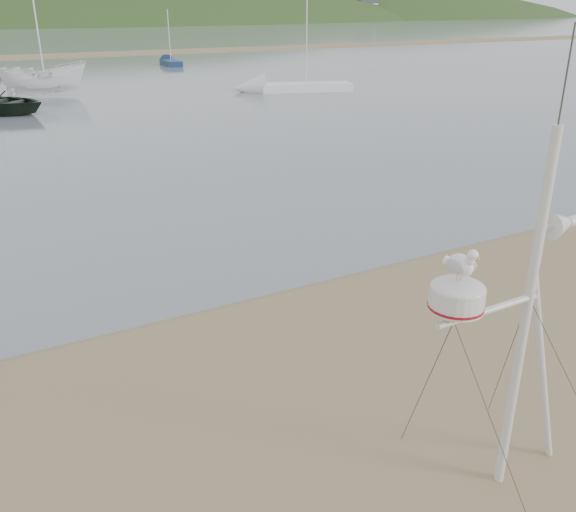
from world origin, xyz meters
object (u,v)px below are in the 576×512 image
mast_rig (513,396)px  sailboat_blue_far (168,62)px  boat_white (41,52)px  sailboat_white_near (274,88)px

mast_rig → sailboat_blue_far: mast_rig is taller
sailboat_blue_far → boat_white: bearing=-128.9°
boat_white → sailboat_blue_far: size_ratio=0.95×
mast_rig → boat_white: size_ratio=1.00×
mast_rig → sailboat_white_near: 35.95m
mast_rig → boat_white: boat_white is taller
mast_rig → boat_white: 38.18m
boat_white → sailboat_white_near: bearing=-108.5°
sailboat_blue_far → sailboat_white_near: size_ratio=0.68×
sailboat_blue_far → sailboat_white_near: 22.76m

